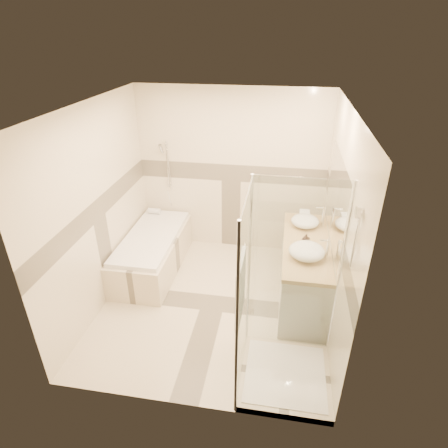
% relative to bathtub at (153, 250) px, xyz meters
% --- Properties ---
extents(room, '(2.82, 3.02, 2.52)m').
position_rel_bathtub_xyz_m(room, '(1.08, -0.64, 0.95)').
color(room, beige).
rests_on(room, ground).
extents(bathtub, '(0.75, 1.70, 0.56)m').
position_rel_bathtub_xyz_m(bathtub, '(0.00, 0.00, 0.00)').
color(bathtub, beige).
rests_on(bathtub, ground).
extents(vanity, '(0.58, 1.62, 0.85)m').
position_rel_bathtub_xyz_m(vanity, '(2.15, -0.35, 0.12)').
color(vanity, silver).
rests_on(vanity, ground).
extents(shower_enclosure, '(0.96, 0.93, 2.04)m').
position_rel_bathtub_xyz_m(shower_enclosure, '(1.86, -1.62, 0.20)').
color(shower_enclosure, beige).
rests_on(shower_enclosure, ground).
extents(vessel_sink_near, '(0.37, 0.37, 0.15)m').
position_rel_bathtub_xyz_m(vessel_sink_near, '(2.13, 0.09, 0.62)').
color(vessel_sink_near, white).
rests_on(vessel_sink_near, vanity).
extents(vessel_sink_far, '(0.41, 0.41, 0.17)m').
position_rel_bathtub_xyz_m(vessel_sink_far, '(2.13, -0.67, 0.63)').
color(vessel_sink_far, white).
rests_on(vessel_sink_far, vanity).
extents(faucet_near, '(0.12, 0.03, 0.30)m').
position_rel_bathtub_xyz_m(faucet_near, '(2.34, 0.09, 0.72)').
color(faucet_near, silver).
rests_on(faucet_near, vanity).
extents(faucet_far, '(0.11, 0.03, 0.26)m').
position_rel_bathtub_xyz_m(faucet_far, '(2.35, -0.67, 0.69)').
color(faucet_far, silver).
rests_on(faucet_far, vanity).
extents(amenity_bottle_a, '(0.09, 0.09, 0.16)m').
position_rel_bathtub_xyz_m(amenity_bottle_a, '(2.13, -0.41, 0.62)').
color(amenity_bottle_a, black).
rests_on(amenity_bottle_a, vanity).
extents(amenity_bottle_b, '(0.13, 0.13, 0.13)m').
position_rel_bathtub_xyz_m(amenity_bottle_b, '(2.13, -0.38, 0.61)').
color(amenity_bottle_b, black).
rests_on(amenity_bottle_b, vanity).
extents(folded_towels, '(0.15, 0.23, 0.07)m').
position_rel_bathtub_xyz_m(folded_towels, '(2.13, 0.34, 0.58)').
color(folded_towels, silver).
rests_on(folded_towels, vanity).
extents(rolled_towel, '(0.19, 0.09, 0.09)m').
position_rel_bathtub_xyz_m(rolled_towel, '(-0.18, 0.67, 0.30)').
color(rolled_towel, silver).
rests_on(rolled_towel, bathtub).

